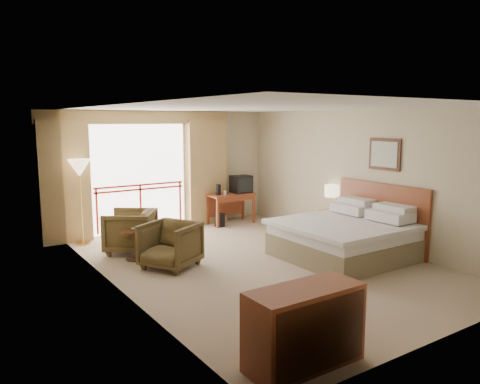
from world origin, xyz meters
TOP-DOWN VIEW (x-y plane):
  - floor at (0.00, 0.00)m, footprint 7.00×7.00m
  - ceiling at (0.00, 0.00)m, footprint 7.00×7.00m
  - wall_back at (0.00, 3.50)m, footprint 5.00×0.00m
  - wall_front at (0.00, -3.50)m, footprint 5.00×0.00m
  - wall_left at (-2.50, 0.00)m, footprint 0.00×7.00m
  - wall_right at (2.50, 0.00)m, footprint 0.00×7.00m
  - balcony_door at (-0.80, 3.48)m, footprint 2.40×0.00m
  - balcony_railing at (-0.80, 3.46)m, footprint 2.09×0.03m
  - curtain_left at (-2.45, 3.35)m, footprint 1.00×0.26m
  - curtain_right at (0.85, 3.35)m, footprint 1.00×0.26m
  - valance at (-0.80, 3.38)m, footprint 4.40×0.22m
  - hvac_vent at (1.30, 3.47)m, footprint 0.50×0.04m
  - bed at (1.50, -0.60)m, footprint 2.13×2.06m
  - headboard at (2.46, -0.60)m, footprint 0.06×2.10m
  - framed_art at (2.47, -0.60)m, footprint 0.04×0.72m
  - nightstand at (2.40, 0.63)m, footprint 0.41×0.48m
  - table_lamp at (2.40, 0.68)m, footprint 0.31×0.31m
  - phone at (2.35, 0.48)m, footprint 0.22×0.20m
  - desk at (1.31, 3.03)m, footprint 1.12×0.54m
  - tv at (1.61, 2.97)m, footprint 0.47×0.37m
  - coffee_maker at (0.96, 2.98)m, footprint 0.15×0.15m
  - cup at (1.11, 2.93)m, footprint 0.07×0.07m
  - wastebasket at (0.91, 2.85)m, footprint 0.27×0.27m
  - armchair_far at (-1.63, 1.93)m, footprint 1.23×1.22m
  - armchair_near at (-1.41, 0.64)m, footprint 1.16×1.15m
  - side_table at (-1.73, 1.40)m, footprint 0.50×0.50m
  - book at (-1.73, 1.40)m, footprint 0.24×0.26m
  - floor_lamp at (-2.23, 3.03)m, footprint 0.44×0.44m
  - dresser at (-1.67, -3.07)m, footprint 1.24×0.53m

SIDE VIEW (x-z plane):
  - floor at x=0.00m, z-range 0.00..0.00m
  - armchair_far at x=-1.63m, z-range -0.41..0.41m
  - armchair_near at x=-1.41m, z-range -0.39..0.39m
  - wastebasket at x=0.91m, z-range 0.00..0.31m
  - nightstand at x=2.40m, z-range 0.00..0.57m
  - side_table at x=-1.73m, z-range 0.10..0.64m
  - bed at x=1.50m, z-range -0.11..0.86m
  - dresser at x=-1.67m, z-range 0.00..0.82m
  - book at x=-1.73m, z-range 0.54..0.56m
  - desk at x=1.31m, z-range 0.20..0.94m
  - phone at x=2.35m, z-range 0.57..0.65m
  - headboard at x=2.46m, z-range 0.00..1.30m
  - cup at x=1.11m, z-range 0.73..0.83m
  - balcony_railing at x=-0.80m, z-range 0.30..1.32m
  - coffee_maker at x=0.96m, z-range 0.73..0.98m
  - tv at x=1.61m, z-range 0.73..1.16m
  - table_lamp at x=2.40m, z-range 0.72..1.26m
  - balcony_door at x=-0.80m, z-range 0.00..2.40m
  - curtain_left at x=-2.45m, z-range 0.00..2.50m
  - curtain_right at x=0.85m, z-range 0.00..2.50m
  - wall_left at x=-2.50m, z-range -2.15..4.85m
  - wall_right at x=2.50m, z-range -2.15..4.85m
  - wall_back at x=0.00m, z-range -1.15..3.85m
  - wall_front at x=0.00m, z-range -1.15..3.85m
  - floor_lamp at x=-2.23m, z-range 0.62..2.35m
  - framed_art at x=2.47m, z-range 1.55..2.15m
  - hvac_vent at x=1.30m, z-range 2.10..2.60m
  - valance at x=-0.80m, z-range 2.41..2.69m
  - ceiling at x=0.00m, z-range 2.70..2.70m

